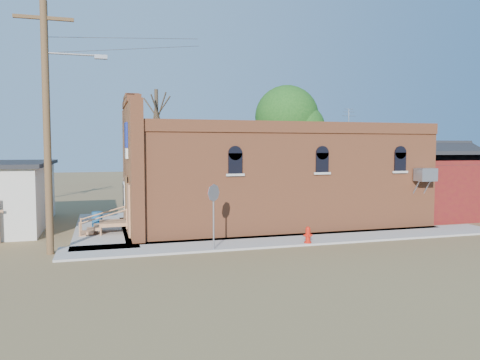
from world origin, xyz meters
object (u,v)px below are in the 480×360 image
object	(u,v)px
brick_bar	(266,178)
trash_barrel	(97,220)
fire_hydrant	(308,235)
utility_pole	(48,122)
stop_sign	(213,199)

from	to	relation	value
brick_bar	trash_barrel	bearing A→B (deg)	175.35
brick_bar	fire_hydrant	world-z (taller)	brick_bar
fire_hydrant	utility_pole	bearing A→B (deg)	-177.29
trash_barrel	fire_hydrant	bearing A→B (deg)	-37.46
fire_hydrant	trash_barrel	size ratio (longest dim) A/B	0.88
utility_pole	stop_sign	size ratio (longest dim) A/B	3.69
utility_pole	stop_sign	bearing A→B (deg)	-11.79
brick_bar	stop_sign	bearing A→B (deg)	-126.32
brick_bar	fire_hydrant	xyz separation A→B (m)	(-0.20, -5.50, -1.93)
utility_pole	trash_barrel	bearing A→B (deg)	72.85
brick_bar	trash_barrel	xyz separation A→B (m)	(-8.26, 0.67, -1.89)
brick_bar	stop_sign	world-z (taller)	brick_bar
stop_sign	fire_hydrant	bearing A→B (deg)	-15.32
utility_pole	fire_hydrant	distance (m)	10.60
trash_barrel	utility_pole	bearing A→B (deg)	-107.15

